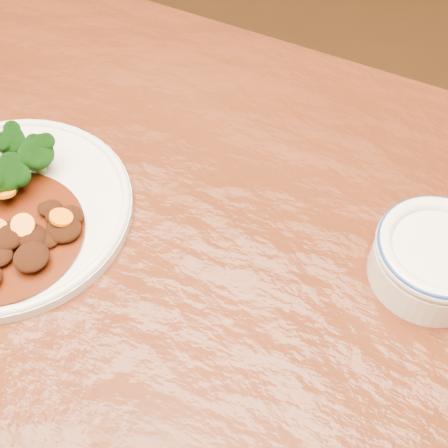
% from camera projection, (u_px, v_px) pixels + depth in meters
% --- Properties ---
extents(dining_table, '(1.50, 0.90, 0.75)m').
position_uv_depth(dining_table, '(126.00, 313.00, 0.73)').
color(dining_table, '#54210E').
rests_on(dining_table, ground).
extents(dinner_plate, '(0.28, 0.28, 0.02)m').
position_uv_depth(dinner_plate, '(7.00, 209.00, 0.71)').
color(dinner_plate, silver).
rests_on(dinner_plate, dining_table).
extents(mince_stew, '(0.18, 0.18, 0.03)m').
position_uv_depth(mince_stew, '(4.00, 236.00, 0.67)').
color(mince_stew, '#4F1C08').
rests_on(mince_stew, dinner_plate).
extents(dip_bowl, '(0.13, 0.13, 0.06)m').
position_uv_depth(dip_bowl, '(435.00, 257.00, 0.64)').
color(dip_bowl, silver).
rests_on(dip_bowl, dining_table).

